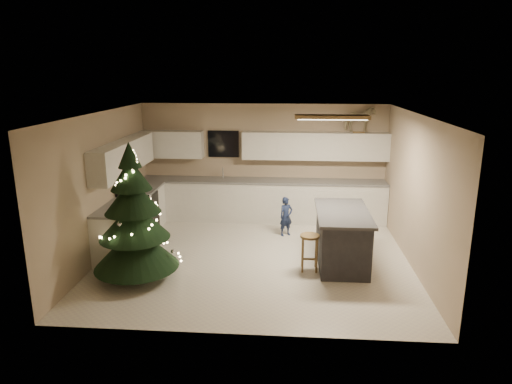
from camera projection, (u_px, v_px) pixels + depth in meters
The scene contains 8 objects.
ground_plane at pixel (255, 258), 8.30m from camera, with size 5.50×5.50×0.00m, color beige.
room_shell at pixel (256, 164), 7.85m from camera, with size 5.52×5.02×2.61m.
cabinetry at pixel (218, 193), 9.76m from camera, with size 5.50×3.20×2.00m.
island at pixel (342, 237), 7.98m from camera, with size 0.90×1.70×0.95m.
bar_stool at pixel (310, 244), 7.69m from camera, with size 0.33×0.33×0.63m.
christmas_tree at pixel (134, 224), 7.27m from camera, with size 1.41×1.36×2.25m.
toddler at pixel (286, 216), 9.35m from camera, with size 0.30×0.19×0.81m, color #112140.
rocking_horse at pixel (360, 119), 9.80m from camera, with size 0.67×0.38×0.56m.
Camera 1 is at (0.61, -7.69, 3.29)m, focal length 32.00 mm.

